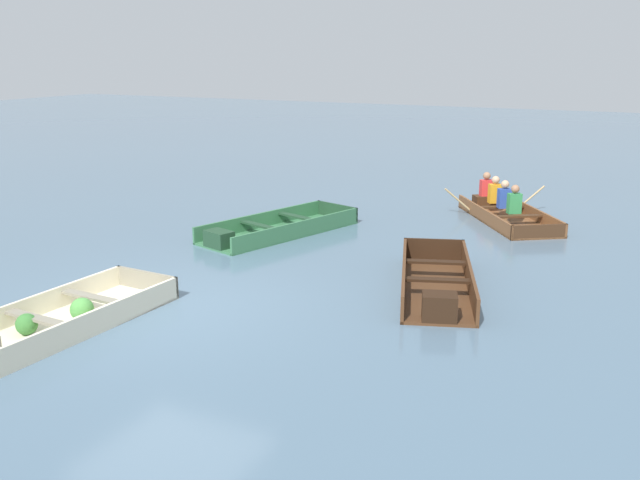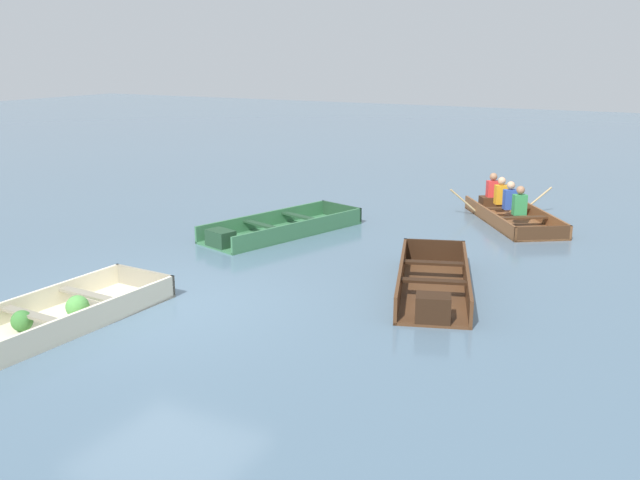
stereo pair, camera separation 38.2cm
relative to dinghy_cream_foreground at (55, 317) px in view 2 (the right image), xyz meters
name	(u,v)px [view 2 (the right image)]	position (x,y,z in m)	size (l,w,h in m)	color
ground_plane	(160,306)	(0.75, 1.31, -0.13)	(80.00, 80.00, 0.00)	slate
dinghy_cream_foreground	(55,317)	(0.00, 0.00, 0.00)	(1.38, 3.26, 0.37)	beige
skiff_green_near_moored	(277,229)	(0.05, 5.75, -0.01)	(2.17, 3.75, 0.35)	#387047
skiff_dark_varnish_mid_moored	(433,285)	(4.13, 3.76, 0.02)	(2.07, 3.38, 0.41)	#4C2D19
rowboat_wooden_brown_with_crew	(510,211)	(3.95, 9.30, 0.08)	(2.89, 3.31, 0.88)	brown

